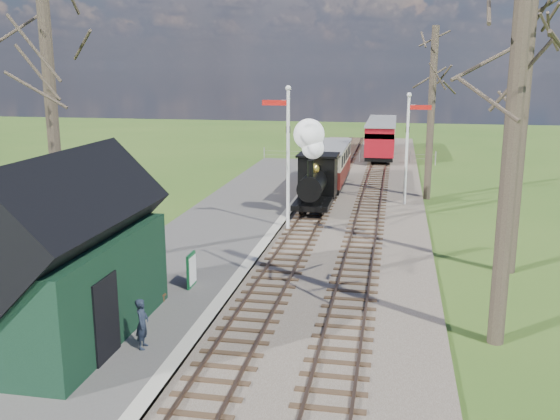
% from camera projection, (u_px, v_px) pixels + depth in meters
% --- Properties ---
extents(distant_hills, '(114.40, 48.00, 22.02)m').
position_uv_depth(distant_hills, '(372.00, 259.00, 76.64)').
color(distant_hills, '#385B23').
rests_on(distant_hills, ground).
extents(ballast_bed, '(8.00, 60.00, 0.10)m').
position_uv_depth(ballast_bed, '(345.00, 203.00, 32.40)').
color(ballast_bed, brown).
rests_on(ballast_bed, ground).
extents(track_near, '(1.60, 60.00, 0.15)m').
position_uv_depth(track_near, '(321.00, 201.00, 32.62)').
color(track_near, brown).
rests_on(track_near, ground).
extents(track_far, '(1.60, 60.00, 0.15)m').
position_uv_depth(track_far, '(371.00, 203.00, 32.16)').
color(track_far, brown).
rests_on(track_far, ground).
extents(platform, '(5.00, 44.00, 0.20)m').
position_uv_depth(platform, '(212.00, 238.00, 25.59)').
color(platform, '#474442').
rests_on(platform, ground).
extents(coping_strip, '(0.40, 44.00, 0.21)m').
position_uv_depth(coping_strip, '(267.00, 241.00, 25.18)').
color(coping_strip, '#B2AD9E').
rests_on(coping_strip, ground).
extents(station_shed, '(3.25, 6.30, 4.78)m').
position_uv_depth(station_shed, '(66.00, 259.00, 15.66)').
color(station_shed, black).
rests_on(station_shed, platform).
extents(semaphore_near, '(1.22, 0.24, 6.22)m').
position_uv_depth(semaphore_near, '(286.00, 148.00, 26.22)').
color(semaphore_near, silver).
rests_on(semaphore_near, ground).
extents(semaphore_far, '(1.22, 0.24, 5.72)m').
position_uv_depth(semaphore_far, '(409.00, 141.00, 31.10)').
color(semaphore_far, silver).
rests_on(semaphore_far, ground).
extents(bare_trees, '(15.51, 22.39, 12.00)m').
position_uv_depth(bare_trees, '(319.00, 123.00, 19.83)').
color(bare_trees, '#382D23').
rests_on(bare_trees, ground).
extents(fence_line, '(12.60, 0.08, 1.00)m').
position_uv_depth(fence_line, '(348.00, 155.00, 45.87)').
color(fence_line, slate).
rests_on(fence_line, ground).
extents(locomotive, '(1.80, 4.20, 4.50)m').
position_uv_depth(locomotive, '(315.00, 171.00, 29.74)').
color(locomotive, black).
rests_on(locomotive, ground).
extents(coach, '(2.10, 7.20, 2.21)m').
position_uv_depth(coach, '(328.00, 164.00, 35.67)').
color(coach, black).
rests_on(coach, ground).
extents(red_carriage_a, '(2.18, 5.41, 2.30)m').
position_uv_depth(red_carriage_a, '(380.00, 141.00, 46.06)').
color(red_carriage_a, black).
rests_on(red_carriage_a, ground).
extents(red_carriage_b, '(2.18, 5.41, 2.30)m').
position_uv_depth(red_carriage_b, '(382.00, 133.00, 51.32)').
color(red_carriage_b, black).
rests_on(red_carriage_b, ground).
extents(sign_board, '(0.11, 0.74, 1.08)m').
position_uv_depth(sign_board, '(191.00, 270.00, 19.58)').
color(sign_board, '#0F4924').
rests_on(sign_board, platform).
extents(bench, '(0.78, 1.31, 0.72)m').
position_uv_depth(bench, '(144.00, 295.00, 18.01)').
color(bench, '#482E19').
rests_on(bench, platform).
extents(person, '(0.35, 0.49, 1.27)m').
position_uv_depth(person, '(142.00, 324.00, 15.28)').
color(person, '#1B2332').
rests_on(person, platform).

